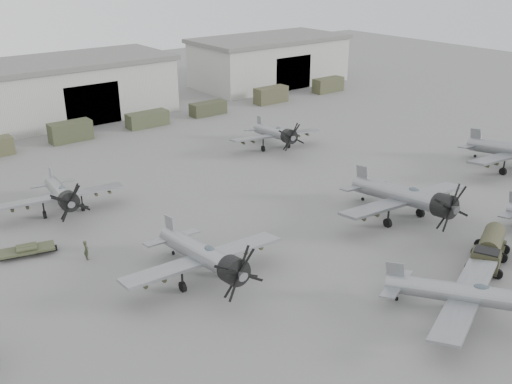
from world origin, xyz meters
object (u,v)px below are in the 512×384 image
at_px(aircraft_far_0, 62,194).
at_px(aircraft_near_1, 471,295).
at_px(aircraft_mid_1, 206,256).
at_px(ground_crew, 86,250).
at_px(aircraft_mid_2, 408,197).
at_px(aircraft_far_1, 276,133).
at_px(fuel_tanker, 490,248).

bearing_deg(aircraft_far_0, aircraft_near_1, -56.39).
xyz_separation_m(aircraft_near_1, aircraft_mid_1, (-11.36, 14.85, 0.25)).
bearing_deg(aircraft_mid_1, ground_crew, 124.79).
height_order(aircraft_mid_1, ground_crew, aircraft_mid_1).
relative_size(aircraft_near_1, aircraft_mid_2, 0.82).
relative_size(aircraft_near_1, ground_crew, 6.82).
xyz_separation_m(aircraft_near_1, aircraft_mid_2, (9.11, 12.51, 0.41)).
distance_m(aircraft_mid_1, ground_crew, 10.87).
height_order(aircraft_mid_1, aircraft_far_0, aircraft_mid_1).
distance_m(aircraft_far_0, aircraft_far_1, 28.56).
bearing_deg(aircraft_near_1, aircraft_mid_2, 33.04).
bearing_deg(aircraft_far_0, fuel_tanker, -42.60).
bearing_deg(aircraft_mid_2, aircraft_far_1, 86.60).
relative_size(aircraft_mid_2, ground_crew, 8.28).
xyz_separation_m(aircraft_mid_1, fuel_tanker, (19.71, -11.22, -0.98)).
height_order(aircraft_mid_2, ground_crew, aircraft_mid_2).
bearing_deg(aircraft_mid_1, fuel_tanker, -26.67).
bearing_deg(ground_crew, aircraft_near_1, -135.34).
relative_size(aircraft_far_0, ground_crew, 7.03).
height_order(aircraft_mid_1, aircraft_far_1, aircraft_mid_1).
relative_size(aircraft_far_0, fuel_tanker, 1.82).
xyz_separation_m(aircraft_near_1, aircraft_far_1, (13.09, 36.15, 0.02)).
distance_m(aircraft_far_1, fuel_tanker, 32.88).
bearing_deg(fuel_tanker, aircraft_near_1, 179.89).
distance_m(aircraft_mid_1, aircraft_far_0, 19.13).
relative_size(aircraft_far_0, aircraft_far_1, 1.00).
bearing_deg(aircraft_mid_1, aircraft_far_0, 105.04).
relative_size(aircraft_mid_2, aircraft_far_1, 1.18).
bearing_deg(ground_crew, aircraft_far_0, -0.65).
bearing_deg(aircraft_far_0, aircraft_mid_2, -31.69).
relative_size(aircraft_near_1, fuel_tanker, 1.76).
bearing_deg(aircraft_mid_2, fuel_tanker, -88.71).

